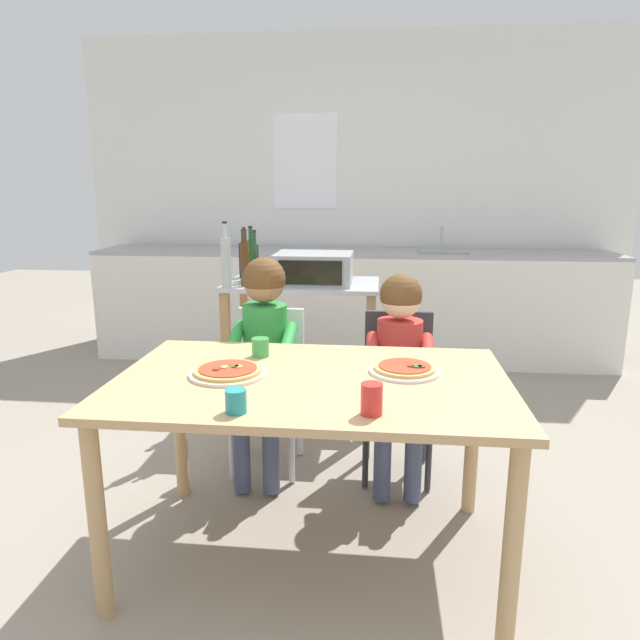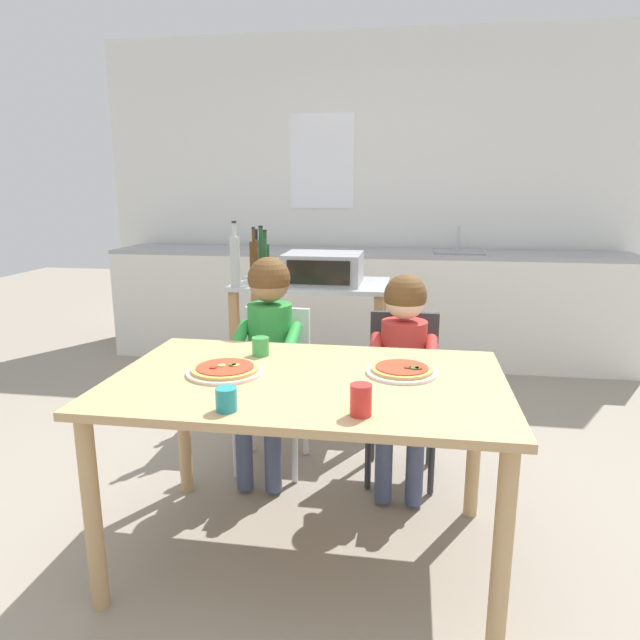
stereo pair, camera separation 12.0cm
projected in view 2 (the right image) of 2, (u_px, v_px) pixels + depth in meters
name	position (u px, v px, depth m)	size (l,w,h in m)	color
ground_plane	(344.00, 428.00, 3.47)	(12.42, 12.42, 0.00)	gray
back_wall_tiled	(371.00, 197.00, 5.01)	(4.75, 0.13, 2.70)	white
kitchen_counter	(366.00, 305.00, 4.82)	(4.28, 0.60, 1.12)	silver
kitchen_island_cart	(312.00, 330.00, 3.51)	(0.92, 0.55, 0.87)	#B7BABF
toaster_oven	(323.00, 268.00, 3.38)	(0.45, 0.38, 0.18)	#999BA0
bottle_clear_vinegar	(256.00, 258.00, 3.62)	(0.07, 0.07, 0.30)	black
bottle_squat_spirits	(254.00, 262.00, 3.30)	(0.05, 0.05, 0.34)	#4C2D14
bottle_tall_green_wine	(265.00, 259.00, 3.56)	(0.06, 0.06, 0.30)	#1E4723
bottle_dark_olive_oil	(235.00, 260.00, 3.25)	(0.06, 0.06, 0.37)	#ADB7B2
bottle_brown_beer	(261.00, 259.00, 3.45)	(0.07, 0.07, 0.34)	#1E4723
dining_table	(307.00, 401.00, 2.13)	(1.45, 0.91, 0.74)	tan
dining_chair_left	(274.00, 376.00, 2.95)	(0.36, 0.36, 0.81)	silver
dining_chair_right	(402.00, 383.00, 2.84)	(0.36, 0.36, 0.81)	#333338
child_in_green_shirt	(268.00, 338.00, 2.79)	(0.32, 0.42, 1.08)	#424C6B
child_in_red_shirt	(403.00, 353.00, 2.68)	(0.32, 0.42, 1.02)	#424C6B
pizza_plate_cream	(225.00, 370.00, 2.15)	(0.29, 0.29, 0.03)	beige
pizza_plate_white	(402.00, 370.00, 2.15)	(0.27, 0.27, 0.03)	white
drinking_cup_green	(261.00, 346.00, 2.38)	(0.07, 0.07, 0.08)	green
drinking_cup_teal	(226.00, 399.00, 1.79)	(0.07, 0.07, 0.08)	teal
drinking_cup_red	(361.00, 400.00, 1.75)	(0.07, 0.07, 0.10)	red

